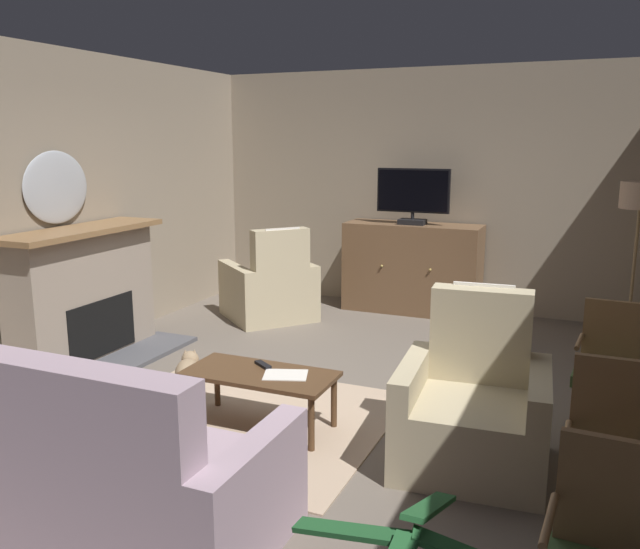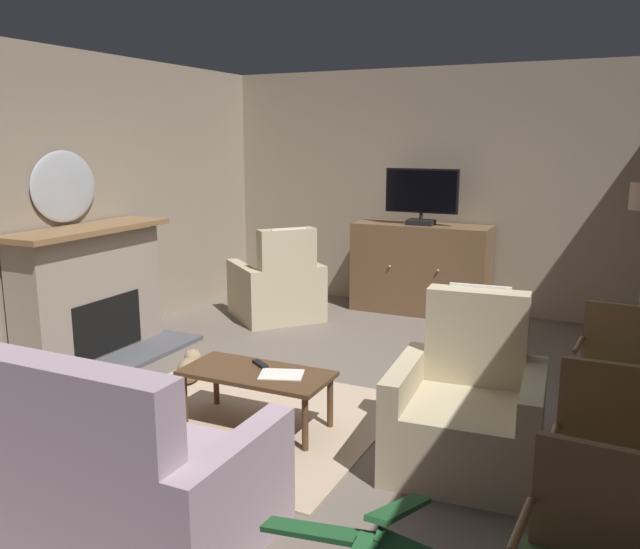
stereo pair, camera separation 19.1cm
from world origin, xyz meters
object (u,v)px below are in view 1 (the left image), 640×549
armchair_facing_sofa (473,412)px  side_chair_mid_row (612,467)px  folded_newspaper (286,375)px  armchair_near_window (270,290)px  wall_mirror_oval (56,187)px  fireplace (86,297)px  coffee_table (260,379)px  television (413,195)px  side_chair_nearest_door (611,366)px  floor_lamp (640,210)px  tv_remote (263,365)px  tv_cabinet (412,270)px  cat (188,370)px  sofa_floral (126,477)px

armchair_facing_sofa → side_chair_mid_row: size_ratio=1.08×
folded_newspaper → armchair_near_window: size_ratio=0.24×
wall_mirror_oval → folded_newspaper: (2.64, -0.68, -1.17)m
fireplace → coffee_table: bearing=-17.5°
television → folded_newspaper: (0.08, -3.49, -0.98)m
side_chair_nearest_door → floor_lamp: 2.40m
folded_newspaper → side_chair_mid_row: 2.20m
tv_remote → armchair_facing_sofa: bearing=-147.8°
tv_cabinet → side_chair_mid_row: tv_cabinet is taller
tv_remote → side_chair_mid_row: bearing=-166.7°
tv_cabinet → folded_newspaper: (0.08, -3.54, -0.08)m
wall_mirror_oval → armchair_facing_sofa: (3.92, -0.61, -1.25)m
fireplace → armchair_near_window: (0.92, 1.90, -0.25)m
side_chair_mid_row → cat: 3.52m
cat → television: bearing=69.3°
tv_cabinet → cat: bearing=-110.3°
tv_remote → armchair_near_window: (-1.24, 2.48, -0.09)m
cat → floor_lamp: bearing=36.1°
sofa_floral → side_chair_mid_row: (2.26, 0.69, 0.20)m
sofa_floral → cat: (-0.99, 1.97, -0.23)m
folded_newspaper → tv_remote: bearing=136.3°
sofa_floral → armchair_facing_sofa: armchair_facing_sofa is taller
tv_remote → cat: 1.10m
side_chair_nearest_door → cat: (-3.26, -0.28, -0.40)m
fireplace → side_chair_mid_row: bearing=-17.7°
sofa_floral → tv_remote: bearing=91.2°
side_chair_mid_row → wall_mirror_oval: bearing=163.2°
armchair_facing_sofa → tv_cabinet: bearing=111.3°
folded_newspaper → armchair_facing_sofa: 1.29m
side_chair_mid_row → television: bearing=116.8°
coffee_table → sofa_floral: size_ratio=0.69×
tv_cabinet → sofa_floral: size_ratio=1.03×
television → side_chair_mid_row: (2.14, -4.24, -0.86)m
coffee_table → armchair_facing_sofa: bearing=3.2°
wall_mirror_oval → coffee_table: wall_mirror_oval is taller
wall_mirror_oval → armchair_facing_sofa: 4.16m
wall_mirror_oval → sofa_floral: (2.44, -2.11, -1.26)m
fireplace → side_chair_mid_row: (4.45, -1.42, -0.06)m
armchair_facing_sofa → side_chair_nearest_door: size_ratio=1.17×
armchair_near_window → television: bearing=33.2°
side_chair_nearest_door → cat: bearing=-175.1°
tv_cabinet → armchair_near_window: (-1.39, -0.97, -0.17)m
folded_newspaper → armchair_facing_sofa: (1.28, 0.07, -0.08)m
armchair_near_window → floor_lamp: (3.73, 0.47, 1.02)m
floor_lamp → side_chair_mid_row: bearing=-93.0°
tv_cabinet → television: (0.00, -0.05, 0.89)m
television → armchair_facing_sofa: 3.83m
armchair_facing_sofa → floor_lamp: floor_lamp is taller
television → fireplace: bearing=-129.4°
folded_newspaper → side_chair_nearest_door: bearing=1.7°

